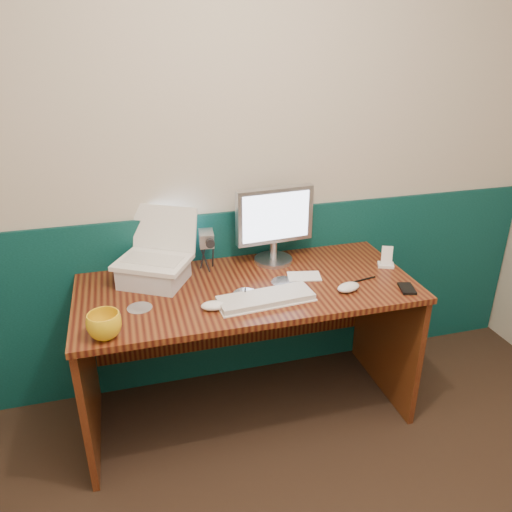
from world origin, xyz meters
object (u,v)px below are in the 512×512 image
object	(u,v)px
monitor	(274,226)
keyboard	(266,299)
desk	(248,351)
mug	(104,325)
camcorder	(207,251)
laptop	(151,237)

from	to	relation	value
monitor	keyboard	xyz separation A→B (m)	(-0.16, -0.40, -0.19)
desk	monitor	size ratio (longest dim) A/B	3.99
monitor	mug	distance (m)	1.00
camcorder	monitor	bearing A→B (deg)	6.21
camcorder	desk	bearing A→B (deg)	-50.72
monitor	camcorder	xyz separation A→B (m)	(-0.35, 0.00, -0.10)
desk	laptop	distance (m)	0.76
desk	mug	size ratio (longest dim) A/B	11.77
desk	monitor	xyz separation A→B (m)	(0.20, 0.23, 0.58)
desk	monitor	distance (m)	0.65
laptop	monitor	bearing A→B (deg)	37.37
desk	laptop	size ratio (longest dim) A/B	4.88
desk	camcorder	distance (m)	0.55
mug	camcorder	distance (m)	0.72
desk	mug	world-z (taller)	mug
monitor	mug	xyz separation A→B (m)	(-0.85, -0.51, -0.15)
monitor	keyboard	bearing A→B (deg)	-116.49
monitor	camcorder	world-z (taller)	monitor
desk	monitor	bearing A→B (deg)	49.19
desk	keyboard	xyz separation A→B (m)	(0.04, -0.17, 0.39)
desk	keyboard	bearing A→B (deg)	-76.68
monitor	mug	size ratio (longest dim) A/B	2.95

